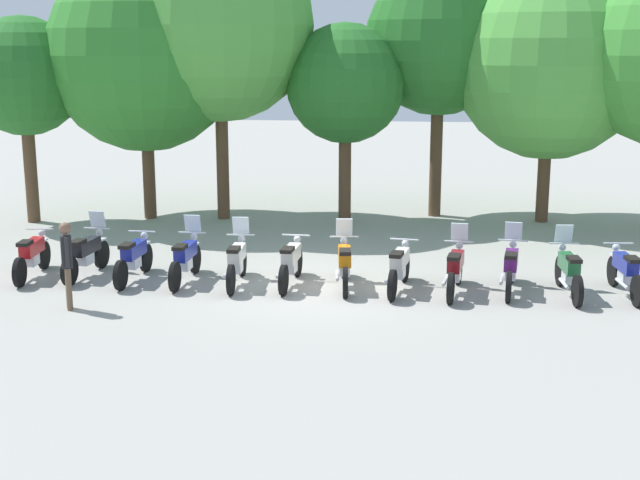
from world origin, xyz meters
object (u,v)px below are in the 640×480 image
(motorcycle_0, at_px, (32,255))
(tree_2, at_px, (219,26))
(motorcycle_3, at_px, (186,258))
(motorcycle_9, at_px, (511,267))
(motorcycle_5, at_px, (291,262))
(motorcycle_8, at_px, (455,269))
(person_0, at_px, (67,259))
(motorcycle_1, at_px, (86,253))
(motorcycle_7, at_px, (399,267))
(motorcycle_10, at_px, (569,271))
(tree_1, at_px, (144,55))
(tree_0, at_px, (24,77))
(tree_3, at_px, (345,84))
(tree_4, at_px, (439,41))
(tree_5, at_px, (550,64))
(motorcycle_6, at_px, (344,263))
(motorcycle_2, at_px, (134,258))
(motorcycle_11, at_px, (625,272))
(motorcycle_4, at_px, (237,261))

(motorcycle_0, distance_m, tree_2, 9.04)
(motorcycle_3, xyz_separation_m, motorcycle_9, (6.93, -0.03, 0.00))
(motorcycle_5, xyz_separation_m, motorcycle_8, (3.47, -0.26, 0.01))
(person_0, bearing_deg, motorcycle_1, 77.31)
(motorcycle_3, relative_size, motorcycle_5, 1.00)
(motorcycle_9, relative_size, person_0, 1.26)
(motorcycle_7, distance_m, motorcycle_10, 3.46)
(motorcycle_5, distance_m, tree_1, 9.55)
(motorcycle_1, xyz_separation_m, tree_0, (-3.73, 5.66, 3.62))
(tree_3, bearing_deg, motorcycle_9, -60.04)
(tree_4, xyz_separation_m, tree_5, (3.07, -0.59, -0.62))
(motorcycle_7, distance_m, tree_3, 8.10)
(motorcycle_5, bearing_deg, motorcycle_10, -88.45)
(motorcycle_3, height_order, tree_3, tree_3)
(tree_1, height_order, tree_4, tree_1)
(motorcycle_10, bearing_deg, motorcycle_1, 84.29)
(motorcycle_6, distance_m, person_0, 5.66)
(tree_4, height_order, tree_5, tree_4)
(motorcycle_10, distance_m, tree_2, 12.38)
(tree_1, relative_size, tree_5, 1.04)
(person_0, relative_size, tree_5, 0.24)
(tree_0, distance_m, tree_2, 5.65)
(motorcycle_3, relative_size, tree_2, 0.27)
(motorcycle_1, height_order, tree_0, tree_0)
(motorcycle_1, height_order, tree_4, tree_4)
(motorcycle_2, height_order, tree_1, tree_1)
(tree_0, bearing_deg, person_0, -62.14)
(motorcycle_11, bearing_deg, motorcycle_6, 84.44)
(motorcycle_2, relative_size, motorcycle_10, 1.00)
(motorcycle_0, relative_size, tree_3, 0.39)
(motorcycle_6, distance_m, tree_2, 9.56)
(motorcycle_11, relative_size, tree_1, 0.29)
(motorcycle_6, height_order, tree_5, tree_5)
(motorcycle_6, relative_size, tree_1, 0.29)
(motorcycle_8, bearing_deg, tree_2, 50.23)
(person_0, height_order, tree_4, tree_4)
(person_0, xyz_separation_m, tree_2, (1.07, 9.22, 4.50))
(motorcycle_4, xyz_separation_m, motorcycle_10, (6.93, -0.10, 0.00))
(motorcycle_2, distance_m, motorcycle_9, 8.09)
(tree_5, bearing_deg, motorcycle_8, -109.98)
(motorcycle_5, distance_m, tree_3, 7.79)
(motorcycle_1, relative_size, motorcycle_2, 1.00)
(motorcycle_4, relative_size, tree_2, 0.27)
(tree_1, bearing_deg, motorcycle_7, -43.16)
(motorcycle_2, relative_size, motorcycle_11, 1.00)
(motorcycle_9, bearing_deg, motorcycle_6, 98.53)
(motorcycle_2, distance_m, tree_3, 8.75)
(motorcycle_6, bearing_deg, tree_5, -39.99)
(tree_1, relative_size, tree_2, 0.91)
(motorcycle_10, distance_m, person_0, 10.04)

